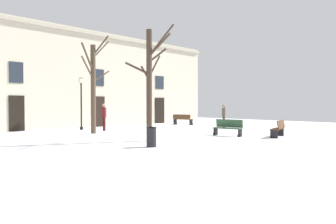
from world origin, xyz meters
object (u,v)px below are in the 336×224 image
Objects in this scene: person_by_shop_door at (224,115)px; litter_bin at (151,137)px; tree_foreground at (93,85)px; tree_near_facade at (150,81)px; streetlamp at (81,97)px; person_near_bench at (104,116)px; bench_back_to_back_right at (228,128)px; bench_near_lamp at (183,119)px; bench_by_litter_bin at (278,128)px.

litter_bin is at bearing 172.77° from person_by_shop_door.
litter_bin is at bearing -101.44° from tree_foreground.
person_by_shop_door is at bearing 13.53° from tree_near_facade.
streetlamp reaches higher than person_by_shop_door.
person_near_bench is at bearing 76.30° from tree_near_facade.
streetlamp is (0.84, 8.03, -0.60)m from tree_near_facade.
tree_foreground is 8.14m from bench_back_to_back_right.
streetlamp is at bearing 72.71° from bench_near_lamp.
streetlamp is at bearing 115.99° from person_by_shop_door.
person_near_bench is at bearing -168.20° from bench_back_to_back_right.
bench_back_to_back_right is at bearing -68.44° from streetlamp.
bench_by_litter_bin reaches higher than bench_near_lamp.
tree_near_facade is at bearing -115.12° from bench_back_to_back_right.
person_near_bench reaches higher than bench_back_to_back_right.
bench_back_to_back_right is (4.51, -1.26, -2.35)m from tree_near_facade.
tree_near_facade is 6.77m from person_near_bench.
person_by_shop_door reaches higher than bench_by_litter_bin.
bench_back_to_back_right is 8.17m from person_near_bench.
bench_near_lamp is (9.51, 6.82, -2.33)m from tree_near_facade.
tree_near_facade reaches higher than bench_near_lamp.
tree_near_facade is at bearing 51.10° from litter_bin.
bench_back_to_back_right is (4.47, -6.37, -2.38)m from tree_foreground.
tree_near_facade is at bearing -44.17° from bench_by_litter_bin.
bench_by_litter_bin is (5.88, -8.54, -2.38)m from tree_foreground.
bench_back_to_back_right is (-1.41, 2.17, -0.00)m from bench_by_litter_bin.
litter_bin is 10.86m from person_by_shop_door.
bench_by_litter_bin is 0.99× the size of bench_back_to_back_right.
person_near_bench is at bearing 122.39° from person_by_shop_door.
person_near_bench is (-2.96, 7.60, 0.54)m from bench_back_to_back_right.
tree_foreground reaches higher than streetlamp.
litter_bin is 5.85m from bench_back_to_back_right.
streetlamp reaches higher than bench_back_to_back_right.
tree_near_facade is 9.27m from person_by_shop_door.
litter_bin is 0.47× the size of person_by_shop_door.
bench_near_lamp is 1.02× the size of person_near_bench.
person_by_shop_door is 0.97× the size of person_near_bench.
bench_back_to_back_right is 0.92× the size of person_near_bench.
litter_bin is (-1.33, -1.65, -2.39)m from tree_near_facade.
litter_bin is 0.49× the size of bench_back_to_back_right.
person_near_bench is (2.88, 7.98, 0.58)m from litter_bin.
tree_foreground is 3.53× the size of bench_back_to_back_right.
person_by_shop_door is at bearing -131.82° from bench_by_litter_bin.
tree_near_facade is at bearing -95.94° from streetlamp.
bench_back_to_back_right is at bearing 138.81° from bench_near_lamp.
person_near_bench is at bearing 39.11° from tree_foreground.
person_by_shop_door is at bearing 118.53° from bench_back_to_back_right.
streetlamp is 4.46× the size of litter_bin.
litter_bin is 0.49× the size of bench_by_litter_bin.
tree_foreground is 3.26× the size of person_near_bench.
streetlamp is 10.14m from bench_back_to_back_right.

